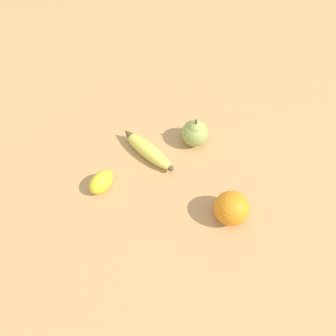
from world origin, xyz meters
TOP-DOWN VIEW (x-y plane):
  - ground_plane at (0.00, 0.00)m, footprint 3.00×3.00m
  - banana at (-0.02, -0.17)m, footprint 0.05×0.18m
  - orange at (-0.01, 0.09)m, footprint 0.08×0.08m
  - pear at (-0.13, -0.10)m, footprint 0.07×0.07m
  - lemon at (0.13, -0.20)m, footprint 0.08×0.05m

SIDE VIEW (x-z plane):
  - ground_plane at x=0.00m, z-range 0.00..0.00m
  - banana at x=-0.02m, z-range 0.00..0.04m
  - lemon at x=0.13m, z-range 0.00..0.05m
  - pear at x=-0.13m, z-range -0.01..0.08m
  - orange at x=-0.01m, z-range 0.00..0.08m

